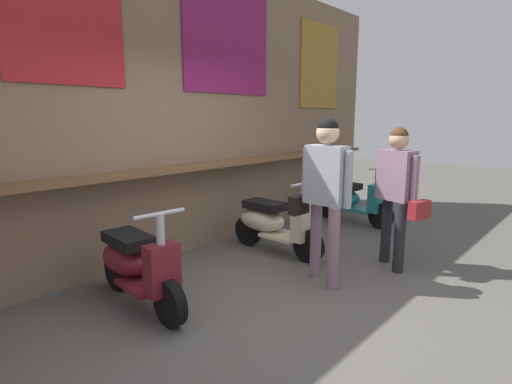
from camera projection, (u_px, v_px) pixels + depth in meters
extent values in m
plane|color=#56544F|center=(295.00, 301.00, 3.80)|extent=(25.32, 25.32, 0.00)
cube|color=#7F6651|center=(163.00, 109.00, 4.80)|extent=(9.04, 0.25, 3.63)
cube|color=brown|center=(180.00, 168.00, 4.73)|extent=(8.14, 0.36, 0.05)
cube|color=#B22328|center=(64.00, 7.00, 3.70)|extent=(1.17, 0.02, 1.40)
cube|color=#841E56|center=(228.00, 40.00, 5.25)|extent=(1.52, 0.02, 1.39)
cube|color=olive|center=(320.00, 66.00, 6.87)|extent=(1.10, 0.02, 1.41)
ellipsoid|color=maroon|center=(127.00, 258.00, 3.81)|extent=(0.43, 0.73, 0.30)
cube|color=black|center=(128.00, 239.00, 3.74)|extent=(0.34, 0.57, 0.10)
cube|color=maroon|center=(146.00, 283.00, 3.59)|extent=(0.42, 0.53, 0.04)
cube|color=maroon|center=(162.00, 269.00, 3.33)|extent=(0.29, 0.18, 0.44)
cylinder|color=#B7B7BC|center=(161.00, 255.00, 3.31)|extent=(0.07, 0.07, 0.70)
cylinder|color=#B7B7BC|center=(160.00, 214.00, 3.25)|extent=(0.46, 0.07, 0.04)
cylinder|color=black|center=(170.00, 303.00, 3.31)|extent=(0.13, 0.41, 0.40)
cylinder|color=black|center=(117.00, 270.00, 4.03)|extent=(0.13, 0.41, 0.40)
ellipsoid|color=beige|center=(262.00, 219.00, 5.24)|extent=(0.38, 0.70, 0.30)
cube|color=black|center=(265.00, 205.00, 5.17)|extent=(0.30, 0.55, 0.10)
cube|color=beige|center=(283.00, 236.00, 5.04)|extent=(0.38, 0.50, 0.04)
cube|color=beige|center=(302.00, 223.00, 4.80)|extent=(0.28, 0.16, 0.44)
cylinder|color=#B7B7BC|center=(303.00, 212.00, 4.77)|extent=(0.07, 0.07, 0.70)
cylinder|color=#B7B7BC|center=(303.00, 184.00, 4.71)|extent=(0.46, 0.04, 0.04)
cylinder|color=black|center=(309.00, 246.00, 4.78)|extent=(0.10, 0.40, 0.40)
cylinder|color=black|center=(248.00, 230.00, 5.44)|extent=(0.10, 0.40, 0.40)
ellipsoid|color=#197075|center=(341.00, 197.00, 6.71)|extent=(0.42, 0.72, 0.30)
cube|color=black|center=(344.00, 186.00, 6.64)|extent=(0.33, 0.57, 0.10)
cube|color=#197075|center=(359.00, 209.00, 6.49)|extent=(0.41, 0.52, 0.04)
cube|color=#197075|center=(376.00, 198.00, 6.24)|extent=(0.29, 0.18, 0.44)
cylinder|color=#B7B7BC|center=(377.00, 190.00, 6.22)|extent=(0.07, 0.07, 0.70)
cylinder|color=#B7B7BC|center=(378.00, 168.00, 6.15)|extent=(0.46, 0.06, 0.04)
cylinder|color=black|center=(381.00, 216.00, 6.22)|extent=(0.12, 0.40, 0.40)
cylinder|color=black|center=(328.00, 206.00, 6.92)|extent=(0.12, 0.40, 0.40)
cylinder|color=#232328|center=(386.00, 230.00, 4.76)|extent=(0.12, 0.12, 0.80)
cylinder|color=#232328|center=(400.00, 238.00, 4.44)|extent=(0.12, 0.12, 0.80)
cube|color=gray|center=(397.00, 175.00, 4.47)|extent=(0.30, 0.44, 0.57)
sphere|color=tan|center=(399.00, 139.00, 4.40)|extent=(0.22, 0.22, 0.22)
sphere|color=#472D19|center=(399.00, 136.00, 4.39)|extent=(0.20, 0.20, 0.20)
cylinder|color=gray|center=(380.00, 175.00, 4.68)|extent=(0.08, 0.08, 0.53)
cylinder|color=gray|center=(415.00, 180.00, 4.28)|extent=(0.08, 0.08, 0.53)
cube|color=maroon|center=(419.00, 210.00, 4.29)|extent=(0.28, 0.17, 0.20)
cylinder|color=gray|center=(333.00, 249.00, 4.00)|extent=(0.12, 0.12, 0.85)
cylinder|color=gray|center=(316.00, 239.00, 4.33)|extent=(0.12, 0.12, 0.85)
cube|color=#999EA8|center=(326.00, 175.00, 4.03)|extent=(0.21, 0.43, 0.60)
sphere|color=beige|center=(328.00, 133.00, 3.95)|extent=(0.23, 0.23, 0.23)
sphere|color=black|center=(328.00, 129.00, 3.94)|extent=(0.21, 0.21, 0.21)
cylinder|color=#999EA8|center=(348.00, 180.00, 3.87)|extent=(0.08, 0.08, 0.57)
cylinder|color=#999EA8|center=(306.00, 175.00, 4.20)|extent=(0.08, 0.08, 0.57)
cube|color=black|center=(299.00, 205.00, 4.30)|extent=(0.26, 0.10, 0.20)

